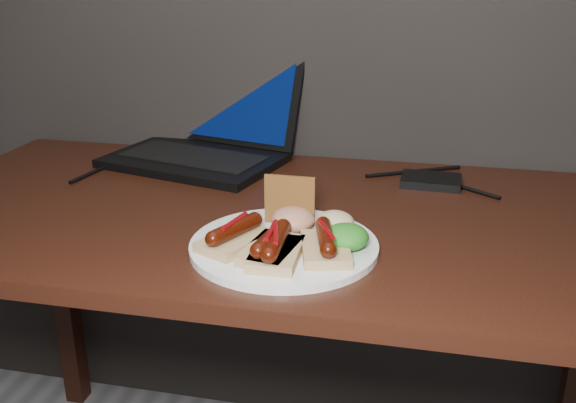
{
  "coord_description": "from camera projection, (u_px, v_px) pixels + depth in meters",
  "views": [
    {
      "loc": [
        0.26,
        0.32,
        1.18
      ],
      "look_at": [
        0.06,
        1.25,
        0.82
      ],
      "focal_mm": 40.0,
      "sensor_mm": 36.0,
      "label": 1
    }
  ],
  "objects": [
    {
      "name": "desk",
      "position": [
        272.0,
        254.0,
        1.2
      ],
      "size": [
        1.4,
        0.7,
        0.75
      ],
      "color": "#38190E",
      "rests_on": "ground"
    },
    {
      "name": "laptop",
      "position": [
        207.0,
        134.0,
        1.46
      ],
      "size": [
        0.44,
        0.41,
        0.25
      ],
      "color": "black",
      "rests_on": "desk"
    },
    {
      "name": "hard_drive",
      "position": [
        431.0,
        181.0,
        1.3
      ],
      "size": [
        0.12,
        0.09,
        0.02
      ],
      "primitive_type": "cube",
      "rotation": [
        0.0,
        0.0,
        -0.05
      ],
      "color": "black",
      "rests_on": "desk"
    },
    {
      "name": "desk_cables",
      "position": [
        302.0,
        181.0,
        1.31
      ],
      "size": [
        0.85,
        0.4,
        0.01
      ],
      "color": "black",
      "rests_on": "desk"
    },
    {
      "name": "plate",
      "position": [
        284.0,
        246.0,
        1.01
      ],
      "size": [
        0.33,
        0.33,
        0.01
      ],
      "primitive_type": "cylinder",
      "rotation": [
        0.0,
        0.0,
        0.12
      ],
      "color": "white",
      "rests_on": "desk"
    },
    {
      "name": "bread_sausage_left",
      "position": [
        235.0,
        236.0,
        0.99
      ],
      "size": [
        0.11,
        0.13,
        0.04
      ],
      "color": "#DBBD80",
      "rests_on": "plate"
    },
    {
      "name": "bread_sausage_center",
      "position": [
        271.0,
        245.0,
        0.96
      ],
      "size": [
        0.09,
        0.12,
        0.04
      ],
      "color": "#DBBD80",
      "rests_on": "plate"
    },
    {
      "name": "bread_sausage_right",
      "position": [
        325.0,
        243.0,
        0.97
      ],
      "size": [
        0.1,
        0.13,
        0.04
      ],
      "color": "#DBBD80",
      "rests_on": "plate"
    },
    {
      "name": "bread_sausage_extra",
      "position": [
        276.0,
        249.0,
        0.95
      ],
      "size": [
        0.07,
        0.12,
        0.04
      ],
      "color": "#DBBD80",
      "rests_on": "plate"
    },
    {
      "name": "crispbread",
      "position": [
        290.0,
        200.0,
        1.07
      ],
      "size": [
        0.09,
        0.01,
        0.08
      ],
      "primitive_type": "cube",
      "color": "#925E28",
      "rests_on": "plate"
    },
    {
      "name": "salad_greens",
      "position": [
        346.0,
        237.0,
        0.98
      ],
      "size": [
        0.07,
        0.07,
        0.04
      ],
      "primitive_type": "ellipsoid",
      "color": "#205D12",
      "rests_on": "plate"
    },
    {
      "name": "salsa_mound",
      "position": [
        293.0,
        220.0,
        1.05
      ],
      "size": [
        0.07,
        0.07,
        0.04
      ],
      "primitive_type": "ellipsoid",
      "color": "#A11310",
      "rests_on": "plate"
    },
    {
      "name": "coleslaw_mound",
      "position": [
        335.0,
        222.0,
        1.04
      ],
      "size": [
        0.06,
        0.06,
        0.04
      ],
      "primitive_type": "ellipsoid",
      "color": "beige",
      "rests_on": "plate"
    }
  ]
}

